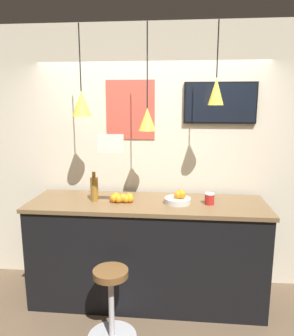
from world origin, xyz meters
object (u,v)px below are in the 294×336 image
(fruit_bowl, at_px, (178,199))
(juice_bottle, at_px, (94,189))
(spread_jar, at_px, (209,199))
(bar_stool, at_px, (111,299))
(mounted_tv, at_px, (220,103))

(fruit_bowl, bearing_deg, juice_bottle, 179.82)
(fruit_bowl, relative_size, spread_jar, 2.33)
(bar_stool, bearing_deg, juice_bottle, 114.69)
(juice_bottle, xyz_separation_m, spread_jar, (1.16, 0.00, -0.07))
(bar_stool, bearing_deg, fruit_bowl, 47.64)
(spread_jar, bearing_deg, mounted_tv, 75.20)
(fruit_bowl, xyz_separation_m, mounted_tv, (0.42, 0.44, 0.94))
(spread_jar, xyz_separation_m, mounted_tv, (0.12, 0.44, 0.93))
(juice_bottle, distance_m, mounted_tv, 1.59)
(fruit_bowl, height_order, mounted_tv, mounted_tv)
(juice_bottle, bearing_deg, bar_stool, -65.31)
(fruit_bowl, bearing_deg, mounted_tv, 46.11)
(juice_bottle, bearing_deg, mounted_tv, 18.94)
(bar_stool, bearing_deg, spread_jar, 35.50)
(bar_stool, height_order, mounted_tv, mounted_tv)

